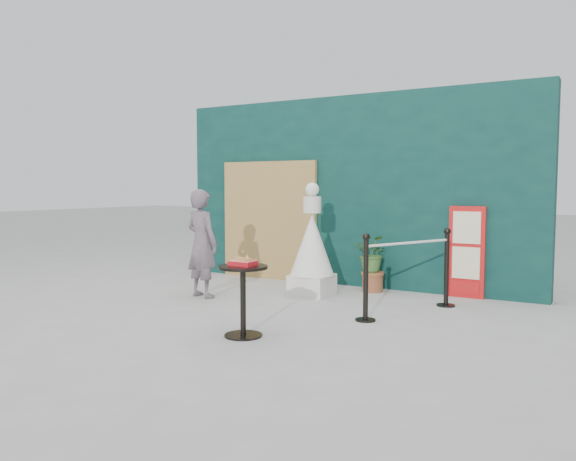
% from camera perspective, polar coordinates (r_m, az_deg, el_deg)
% --- Properties ---
extents(ground, '(60.00, 60.00, 0.00)m').
position_cam_1_polar(ground, '(6.51, -5.43, -9.53)').
color(ground, '#ADAAA5').
rests_on(ground, ground).
extents(back_wall, '(6.00, 0.30, 3.00)m').
position_cam_1_polar(back_wall, '(9.06, 6.27, 3.98)').
color(back_wall, '#092A29').
rests_on(back_wall, ground).
extents(bamboo_fence, '(1.80, 0.08, 2.00)m').
position_cam_1_polar(bamboo_fence, '(9.55, -1.96, 1.03)').
color(bamboo_fence, tan).
rests_on(bamboo_fence, ground).
extents(woman, '(0.62, 0.47, 1.54)m').
position_cam_1_polar(woman, '(8.05, -8.74, -1.31)').
color(woman, slate).
rests_on(woman, ground).
extents(menu_board, '(0.50, 0.07, 1.30)m').
position_cam_1_polar(menu_board, '(8.32, 17.69, -2.11)').
color(menu_board, red).
rests_on(menu_board, ground).
extents(statue, '(0.64, 0.64, 1.63)m').
position_cam_1_polar(statue, '(8.13, 2.46, -1.93)').
color(statue, white).
rests_on(statue, ground).
extents(cafe_table, '(0.52, 0.52, 0.75)m').
position_cam_1_polar(cafe_table, '(5.92, -4.59, -6.00)').
color(cafe_table, black).
rests_on(cafe_table, ground).
extents(food_basket, '(0.26, 0.19, 0.11)m').
position_cam_1_polar(food_basket, '(5.87, -4.58, -3.22)').
color(food_basket, red).
rests_on(food_basket, cafe_table).
extents(planter, '(0.51, 0.44, 0.86)m').
position_cam_1_polar(planter, '(8.50, 8.61, -2.83)').
color(planter, brown).
rests_on(planter, ground).
extents(stanchion_barrier, '(0.84, 1.54, 1.03)m').
position_cam_1_polar(stanchion_barrier, '(7.14, 12.15, -4.31)').
color(stanchion_barrier, black).
rests_on(stanchion_barrier, ground).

